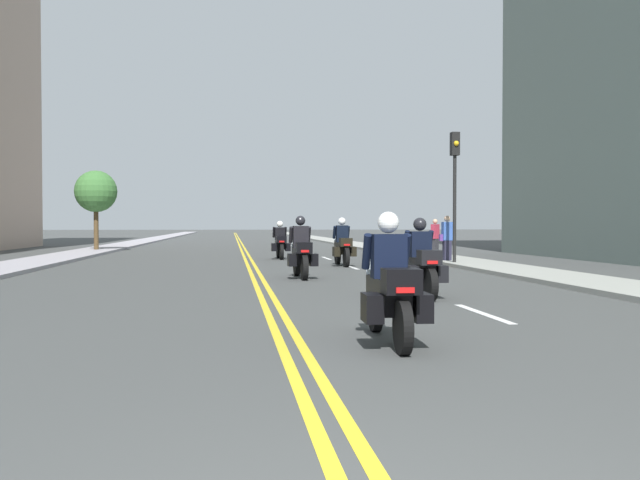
{
  "coord_description": "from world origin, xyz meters",
  "views": [
    {
      "loc": [
        -0.7,
        -2.49,
        1.43
      ],
      "look_at": [
        1.69,
        15.88,
        1.0
      ],
      "focal_mm": 38.48,
      "sensor_mm": 36.0,
      "label": 1
    }
  ],
  "objects": [
    {
      "name": "street_tree_0",
      "position": [
        -7.64,
        34.3,
        3.11
      ],
      "size": [
        2.16,
        2.16,
        4.22
      ],
      "color": "#503C23",
      "rests_on": "ground"
    },
    {
      "name": "traffic_cone_0",
      "position": [
        5.91,
        19.94,
        0.38
      ],
      "size": [
        0.33,
        0.33,
        0.77
      ],
      "color": "black",
      "rests_on": "ground"
    },
    {
      "name": "centreline_yellow_outer",
      "position": [
        0.12,
        48.0,
        0.0
      ],
      "size": [
        0.12,
        132.0,
        0.01
      ],
      "primitive_type": "cube",
      "color": "yellow",
      "rests_on": "ground"
    },
    {
      "name": "motorcycle_2",
      "position": [
        1.13,
        15.47,
        0.66
      ],
      "size": [
        0.77,
        2.22,
        1.65
      ],
      "rotation": [
        0.0,
        0.0,
        0.03
      ],
      "color": "black",
      "rests_on": "ground"
    },
    {
      "name": "traffic_light_near",
      "position": [
        6.98,
        20.38,
        3.18
      ],
      "size": [
        0.28,
        0.38,
        4.6
      ],
      "color": "black",
      "rests_on": "ground"
    },
    {
      "name": "ground_plane",
      "position": [
        0.0,
        48.0,
        0.0
      ],
      "size": [
        264.0,
        264.0,
        0.0
      ],
      "primitive_type": "plane",
      "color": "#3E4040"
    },
    {
      "name": "centreline_yellow_inner",
      "position": [
        -0.12,
        48.0,
        0.0
      ],
      "size": [
        0.12,
        132.0,
        0.01
      ],
      "primitive_type": "cube",
      "color": "yellow",
      "rests_on": "ground"
    },
    {
      "name": "motorcycle_1",
      "position": [
        2.97,
        10.46,
        0.63
      ],
      "size": [
        0.76,
        2.1,
        1.56
      ],
      "rotation": [
        0.0,
        0.0,
        0.0
      ],
      "color": "black",
      "rests_on": "ground"
    },
    {
      "name": "motorcycle_3",
      "position": [
        3.1,
        20.67,
        0.66
      ],
      "size": [
        0.77,
        2.3,
        1.66
      ],
      "rotation": [
        0.0,
        0.0,
        0.02
      ],
      "color": "black",
      "rests_on": "ground"
    },
    {
      "name": "sidewalk_left",
      "position": [
        -7.68,
        48.0,
        0.06
      ],
      "size": [
        2.2,
        144.0,
        0.12
      ],
      "primitive_type": "cube",
      "color": "#9A969D",
      "rests_on": "ground"
    },
    {
      "name": "sidewalk_right",
      "position": [
        7.68,
        48.0,
        0.06
      ],
      "size": [
        2.2,
        144.0,
        0.12
      ],
      "primitive_type": "cube",
      "color": "gray",
      "rests_on": "ground"
    },
    {
      "name": "pedestrian_2",
      "position": [
        8.17,
        26.54,
        0.86
      ],
      "size": [
        0.47,
        0.43,
        1.66
      ],
      "rotation": [
        0.0,
        0.0,
        0.69
      ],
      "color": "#29282E",
      "rests_on": "ground"
    },
    {
      "name": "pedestrian_0",
      "position": [
        7.09,
        21.56,
        0.9
      ],
      "size": [
        0.5,
        0.26,
        1.74
      ],
      "rotation": [
        0.0,
        0.0,
        3.27
      ],
      "color": "#242337",
      "rests_on": "ground"
    },
    {
      "name": "motorcycle_4",
      "position": [
        1.31,
        25.61,
        0.64
      ],
      "size": [
        0.77,
        2.14,
        1.57
      ],
      "rotation": [
        0.0,
        0.0,
        0.02
      ],
      "color": "black",
      "rests_on": "ground"
    },
    {
      "name": "motorcycle_0",
      "position": [
        1.18,
        5.46,
        0.65
      ],
      "size": [
        0.77,
        2.25,
        1.58
      ],
      "rotation": [
        0.0,
        0.0,
        -0.03
      ],
      "color": "black",
      "rests_on": "ground"
    },
    {
      "name": "lane_dashes_white",
      "position": [
        3.29,
        29.0,
        0.0
      ],
      "size": [
        0.14,
        56.4,
        0.01
      ],
      "color": "silver",
      "rests_on": "ground"
    }
  ]
}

